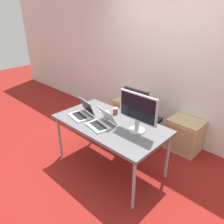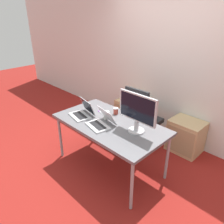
% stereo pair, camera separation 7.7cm
% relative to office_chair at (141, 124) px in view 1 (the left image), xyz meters
% --- Properties ---
extents(ground_plane, '(14.00, 14.00, 0.00)m').
position_rel_office_chair_xyz_m(ground_plane, '(0.03, -0.79, -0.41)').
color(ground_plane, maroon).
extents(wall_back, '(10.00, 0.05, 2.60)m').
position_rel_office_chair_xyz_m(wall_back, '(0.03, 0.64, 0.89)').
color(wall_back, silver).
rests_on(wall_back, ground_plane).
extents(desk, '(1.60, 0.86, 0.75)m').
position_rel_office_chair_xyz_m(desk, '(0.03, -0.79, 0.29)').
color(desk, slate).
rests_on(desk, ground_plane).
extents(office_chair, '(0.56, 0.57, 1.09)m').
position_rel_office_chair_xyz_m(office_chair, '(0.00, 0.00, 0.00)').
color(office_chair, '#232326').
rests_on(office_chair, ground_plane).
extents(cabinet_left, '(0.52, 0.43, 0.55)m').
position_rel_office_chair_xyz_m(cabinet_left, '(-0.59, 0.39, -0.14)').
color(cabinet_left, tan).
rests_on(cabinet_left, ground_plane).
extents(cabinet_right, '(0.52, 0.43, 0.55)m').
position_rel_office_chair_xyz_m(cabinet_right, '(0.62, 0.39, -0.14)').
color(cabinet_right, tan).
rests_on(cabinet_right, ground_plane).
extents(laptop_left, '(0.38, 0.36, 0.23)m').
position_rel_office_chair_xyz_m(laptop_left, '(-0.42, -0.92, 0.39)').
color(laptop_left, silver).
rests_on(laptop_left, desk).
extents(laptop_right, '(0.38, 0.39, 0.22)m').
position_rel_office_chair_xyz_m(laptop_right, '(-0.01, -0.92, 0.39)').
color(laptop_right, silver).
rests_on(laptop_right, desk).
extents(monitor, '(0.56, 0.21, 0.51)m').
position_rel_office_chair_xyz_m(monitor, '(0.44, -0.71, 0.62)').
color(monitor, '#B7B7BC').
rests_on(monitor, desk).
extents(coffee_cup_white, '(0.09, 0.09, 0.11)m').
position_rel_office_chair_xyz_m(coffee_cup_white, '(-0.10, -0.74, 0.40)').
color(coffee_cup_white, white).
rests_on(coffee_cup_white, desk).
extents(coffee_cup_brown, '(0.08, 0.08, 0.10)m').
position_rel_office_chair_xyz_m(coffee_cup_brown, '(-0.11, -0.53, 0.39)').
color(coffee_cup_brown, maroon).
rests_on(coffee_cup_brown, desk).
extents(scissors, '(0.17, 0.08, 0.01)m').
position_rel_office_chair_xyz_m(scissors, '(-0.30, -0.66, 0.35)').
color(scissors, '#B2B2B7').
rests_on(scissors, desk).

